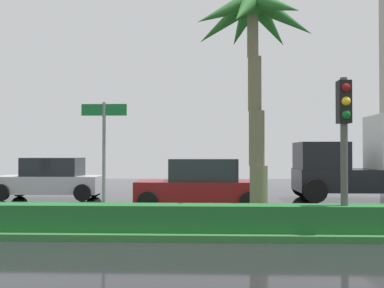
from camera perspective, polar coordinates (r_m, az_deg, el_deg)
name	(u,v)px	position (r m, az deg, el deg)	size (l,w,h in m)	color
ground_plane	(78,223)	(13.51, -14.01, -9.50)	(90.00, 42.00, 0.10)	black
median_strip	(67,224)	(12.55, -15.30, -9.57)	(85.50, 4.00, 0.15)	#2D6B33
median_hedge	(48,217)	(11.18, -17.47, -8.67)	(76.50, 0.70, 0.60)	#1E6028
palm_tree_centre_left	(253,32)	(12.64, 7.57, 13.71)	(3.42, 3.47, 6.33)	#6B644A
traffic_signal_median_right	(344,126)	(10.79, 18.43, 2.20)	(0.28, 0.43, 3.47)	#4C4C47
street_name_sign	(104,147)	(11.22, -10.91, -0.33)	(1.10, 0.08, 3.00)	slate
car_in_traffic_second	(51,179)	(20.10, -17.20, -4.20)	(4.30, 2.02, 1.72)	silver
car_in_traffic_third	(201,185)	(15.77, 1.08, -5.11)	(4.30, 2.02, 1.72)	maroon
box_truck_lead	(377,162)	(20.18, 22.03, -2.10)	(6.40, 2.64, 3.46)	black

